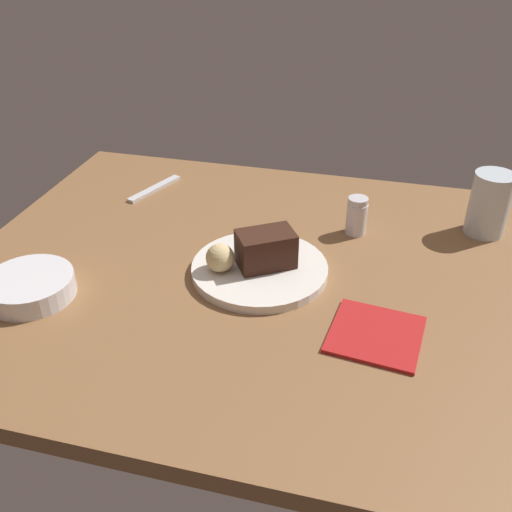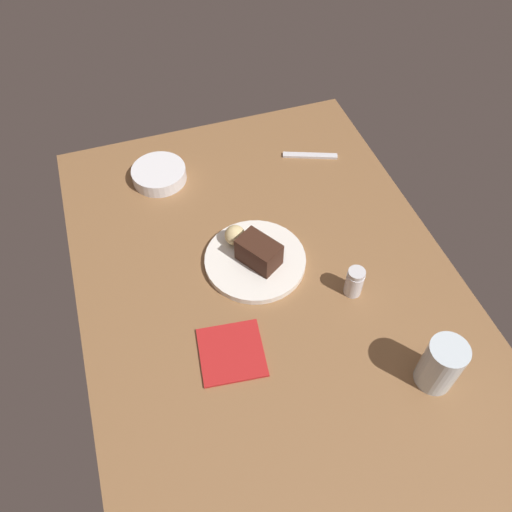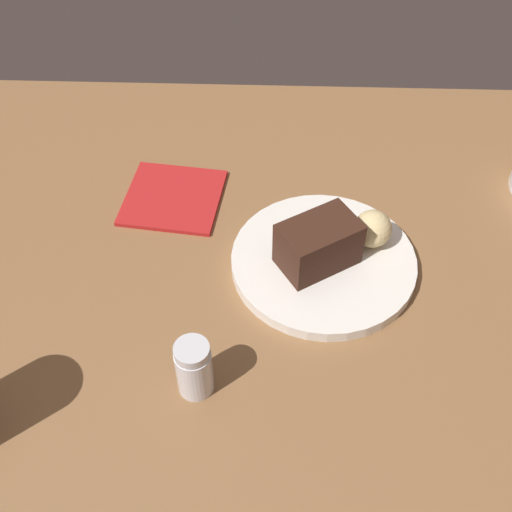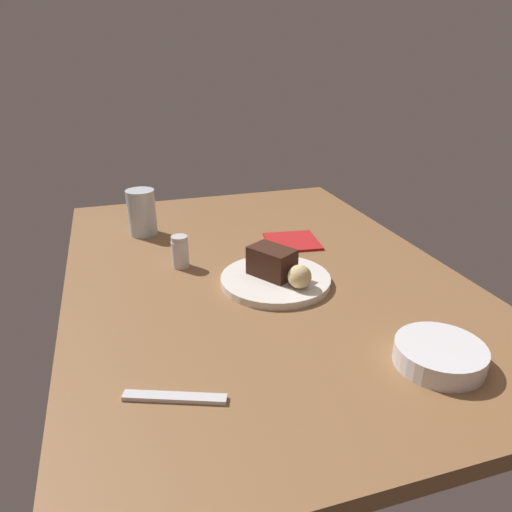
# 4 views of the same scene
# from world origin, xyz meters

# --- Properties ---
(dining_table) EXTENTS (1.20, 0.84, 0.03)m
(dining_table) POSITION_xyz_m (0.00, 0.00, 0.01)
(dining_table) COLOR brown
(dining_table) RESTS_ON ground
(dessert_plate) EXTENTS (0.23, 0.23, 0.02)m
(dessert_plate) POSITION_xyz_m (-0.07, -0.01, 0.04)
(dessert_plate) COLOR white
(dessert_plate) RESTS_ON dining_table
(chocolate_cake_slice) EXTENTS (0.11, 0.10, 0.06)m
(chocolate_cake_slice) POSITION_xyz_m (-0.06, -0.01, 0.08)
(chocolate_cake_slice) COLOR #381E14
(chocolate_cake_slice) RESTS_ON dessert_plate
(bread_roll) EXTENTS (0.05, 0.05, 0.05)m
(bread_roll) POSITION_xyz_m (-0.13, -0.04, 0.07)
(bread_roll) COLOR #DBC184
(bread_roll) RESTS_ON dessert_plate
(salt_shaker) EXTENTS (0.04, 0.04, 0.07)m
(salt_shaker) POSITION_xyz_m (0.07, 0.17, 0.07)
(salt_shaker) COLOR silver
(salt_shaker) RESTS_ON dining_table
(water_glass) EXTENTS (0.07, 0.07, 0.12)m
(water_glass) POSITION_xyz_m (0.31, 0.23, 0.09)
(water_glass) COLOR silver
(water_glass) RESTS_ON dining_table
(side_bowl) EXTENTS (0.14, 0.14, 0.04)m
(side_bowl) POSITION_xyz_m (-0.42, -0.17, 0.05)
(side_bowl) COLOR silver
(side_bowl) RESTS_ON dining_table
(dessert_spoon) EXTENTS (0.07, 0.15, 0.01)m
(dessert_spoon) POSITION_xyz_m (-0.38, 0.25, 0.03)
(dessert_spoon) COLOR silver
(dessert_spoon) RESTS_ON dining_table
(folded_napkin) EXTENTS (0.15, 0.14, 0.01)m
(folded_napkin) POSITION_xyz_m (0.13, -0.13, 0.03)
(folded_napkin) COLOR #B21E1E
(folded_napkin) RESTS_ON dining_table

